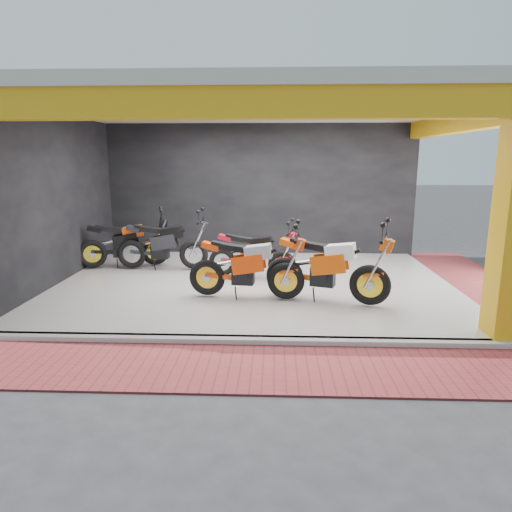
% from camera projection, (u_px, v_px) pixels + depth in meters
% --- Properties ---
extents(ground, '(80.00, 80.00, 0.00)m').
position_uv_depth(ground, '(249.00, 319.00, 7.53)').
color(ground, '#2D2D30').
rests_on(ground, ground).
extents(showroom_floor, '(8.00, 6.00, 0.10)m').
position_uv_depth(showroom_floor, '(254.00, 284.00, 9.48)').
color(showroom_floor, silver).
rests_on(showroom_floor, ground).
extents(showroom_ceiling, '(8.40, 6.40, 0.20)m').
position_uv_depth(showroom_ceiling, '(254.00, 105.00, 8.74)').
color(showroom_ceiling, beige).
rests_on(showroom_ceiling, corner_column).
extents(back_wall, '(8.20, 0.20, 3.50)m').
position_uv_depth(back_wall, '(259.00, 191.00, 12.15)').
color(back_wall, black).
rests_on(back_wall, ground).
extents(left_wall, '(0.20, 6.20, 3.50)m').
position_uv_depth(left_wall, '(53.00, 201.00, 9.29)').
color(left_wall, black).
rests_on(left_wall, ground).
extents(header_beam_front, '(8.40, 0.30, 0.40)m').
position_uv_depth(header_beam_front, '(244.00, 103.00, 5.87)').
color(header_beam_front, gold).
rests_on(header_beam_front, corner_column).
extents(header_beam_right, '(0.30, 6.40, 0.40)m').
position_uv_depth(header_beam_right, '(465.00, 121.00, 8.64)').
color(header_beam_right, gold).
rests_on(header_beam_right, corner_column).
extents(floor_kerb, '(8.00, 0.20, 0.10)m').
position_uv_depth(floor_kerb, '(245.00, 341.00, 6.53)').
color(floor_kerb, silver).
rests_on(floor_kerb, ground).
extents(paver_front, '(9.00, 1.40, 0.03)m').
position_uv_depth(paver_front, '(241.00, 367.00, 5.77)').
color(paver_front, maroon).
rests_on(paver_front, ground).
extents(paver_right, '(1.40, 7.00, 0.03)m').
position_uv_depth(paver_right, '(489.00, 288.00, 9.29)').
color(paver_right, maroon).
rests_on(paver_right, ground).
extents(moto_hero, '(2.54, 1.64, 1.45)m').
position_uv_depth(moto_hero, '(371.00, 265.00, 7.74)').
color(moto_hero, '#F1560A').
rests_on(moto_hero, showroom_floor).
extents(moto_row_a, '(2.33, 1.10, 1.37)m').
position_uv_depth(moto_row_a, '(286.00, 263.00, 8.09)').
color(moto_row_a, '#FA430A').
rests_on(moto_row_a, showroom_floor).
extents(moto_row_b, '(2.11, 1.10, 1.23)m').
position_uv_depth(moto_row_b, '(282.00, 251.00, 9.48)').
color(moto_row_b, red).
rests_on(moto_row_b, showroom_floor).
extents(moto_row_c, '(2.31, 1.34, 1.33)m').
position_uv_depth(moto_row_c, '(154.00, 238.00, 10.75)').
color(moto_row_c, black).
rests_on(moto_row_c, showroom_floor).
extents(moto_row_d, '(2.23, 0.85, 1.35)m').
position_uv_depth(moto_row_d, '(193.00, 241.00, 10.34)').
color(moto_row_d, black).
rests_on(moto_row_d, showroom_floor).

